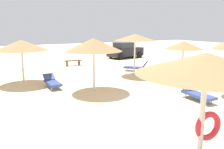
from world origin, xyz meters
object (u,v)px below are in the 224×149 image
object	(u,v)px
lounger_3	(52,82)
lounger_4	(196,93)
parasol_6	(183,45)
lounger_2	(137,67)
parasol_2	(135,37)
parasol_3	(21,45)
parasol_1	(206,65)
bench_0	(73,62)
parked_car	(125,50)
parasol_5	(94,45)

from	to	relation	value
lounger_3	lounger_4	xyz separation A→B (m)	(5.29, -5.78, 0.00)
parasol_6	lounger_2	distance (m)	4.73
parasol_2	parasol_3	bearing A→B (deg)	171.34
parasol_2	lounger_3	bearing A→B (deg)	-173.36
lounger_2	parasol_1	bearing A→B (deg)	-118.79
bench_0	parked_car	size ratio (longest dim) A/B	0.36
lounger_2	parked_car	distance (m)	8.18
parasol_5	lounger_4	size ratio (longest dim) A/B	1.57
parked_car	parasol_3	bearing A→B (deg)	-148.59
parasol_6	lounger_3	bearing A→B (deg)	162.13
parasol_1	parked_car	xyz separation A→B (m)	(10.10, 19.23, -1.81)
lounger_3	lounger_2	bearing A→B (deg)	14.22
parasol_3	lounger_2	bearing A→B (deg)	-0.31
parasol_6	lounger_2	bearing A→B (deg)	96.88
parasol_5	lounger_3	bearing A→B (deg)	133.07
lounger_3	parked_car	xyz separation A→B (m)	(10.70, 9.15, 0.51)
parasol_3	lounger_3	distance (m)	3.01
lounger_2	parasol_3	bearing A→B (deg)	179.69
lounger_3	parked_car	distance (m)	14.09
lounger_4	bench_0	bearing A→B (deg)	96.77
parasol_5	lounger_3	distance (m)	3.39
lounger_2	parked_car	xyz separation A→B (m)	(3.57, 7.34, 0.50)
parasol_3	lounger_4	world-z (taller)	parasol_3
parasol_5	parked_car	distance (m)	14.30
lounger_2	bench_0	xyz separation A→B (m)	(-3.35, 5.03, 0.02)
parasol_1	parasol_2	size ratio (longest dim) A/B	1.04
lounger_3	parasol_5	bearing A→B (deg)	-46.93
parasol_1	parasol_3	size ratio (longest dim) A/B	0.97
lounger_2	parked_car	world-z (taller)	parked_car
parasol_3	parasol_5	distance (m)	4.82
parasol_2	parasol_6	xyz separation A→B (m)	(1.46, -3.19, -0.39)
parasol_2	parked_car	xyz separation A→B (m)	(4.51, 8.43, -1.84)
parasol_6	bench_0	size ratio (longest dim) A/B	1.66
parasol_1	lounger_2	xyz separation A→B (m)	(6.53, 11.89, -2.31)
bench_0	parasol_3	bearing A→B (deg)	-135.30
lounger_3	parked_car	size ratio (longest dim) A/B	0.45
lounger_3	bench_0	distance (m)	7.82
parasol_2	parasol_3	size ratio (longest dim) A/B	0.93
parasol_2	parasol_3	world-z (taller)	parasol_2
parasol_1	lounger_3	xyz separation A→B (m)	(-0.61, 10.08, -2.32)
parasol_1	parasol_2	xyz separation A→B (m)	(5.59, 10.80, 0.03)
lounger_3	lounger_4	distance (m)	7.84
parasol_1	parked_car	bearing A→B (deg)	62.30
parasol_5	bench_0	size ratio (longest dim) A/B	1.97
parasol_1	parasol_3	world-z (taller)	parasol_1
parasol_5	parasol_1	bearing A→B (deg)	-98.13
parasol_1	parasol_5	world-z (taller)	parasol_1
parasol_5	lounger_2	size ratio (longest dim) A/B	1.67
parasol_1	parasol_6	distance (m)	10.38
lounger_2	lounger_3	size ratio (longest dim) A/B	0.94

